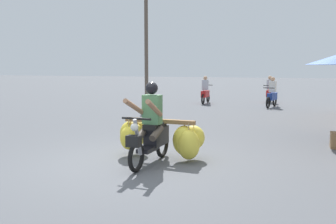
% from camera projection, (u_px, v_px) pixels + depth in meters
% --- Properties ---
extents(ground_plane, '(120.00, 120.00, 0.00)m').
position_uv_depth(ground_plane, '(129.00, 165.00, 7.26)').
color(ground_plane, '#56595E').
extents(motorbike_main_loaded, '(1.83, 1.89, 1.58)m').
position_uv_depth(motorbike_main_loaded, '(158.00, 135.00, 7.62)').
color(motorbike_main_loaded, black).
rests_on(motorbike_main_loaded, ground).
extents(motorbike_distant_ahead_left, '(0.50, 1.62, 1.40)m').
position_uv_depth(motorbike_distant_ahead_left, '(205.00, 92.00, 19.17)').
color(motorbike_distant_ahead_left, black).
rests_on(motorbike_distant_ahead_left, ground).
extents(motorbike_distant_ahead_right, '(0.56, 1.61, 1.40)m').
position_uv_depth(motorbike_distant_ahead_right, '(272.00, 95.00, 17.48)').
color(motorbike_distant_ahead_right, black).
rests_on(motorbike_distant_ahead_right, ground).
extents(motorbike_distant_far_ahead, '(0.50, 1.62, 1.40)m').
position_uv_depth(motorbike_distant_far_ahead, '(270.00, 92.00, 19.69)').
color(motorbike_distant_far_ahead, black).
rests_on(motorbike_distant_far_ahead, ground).
extents(utility_pole, '(0.18, 0.18, 5.09)m').
position_uv_depth(utility_pole, '(146.00, 53.00, 18.65)').
color(utility_pole, brown).
rests_on(utility_pole, ground).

